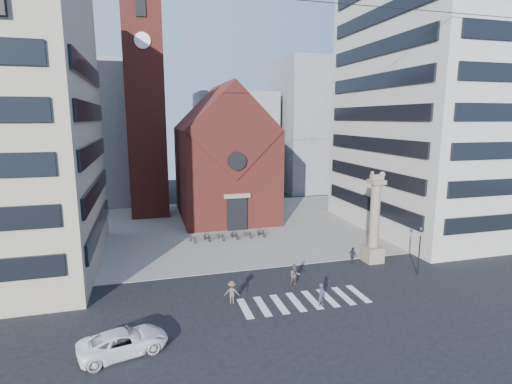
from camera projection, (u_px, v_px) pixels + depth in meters
ground at (284, 286)px, 32.54m from camera, size 120.00×120.00×0.00m
piazza at (234, 226)px, 50.52m from camera, size 46.00×30.00×0.05m
zebra_crossing at (304, 301)px, 29.84m from camera, size 10.20×3.20×0.01m
church at (224, 158)px, 54.78m from camera, size 12.00×16.65×18.00m
campanile at (145, 101)px, 53.53m from camera, size 5.50×5.50×31.20m
building_right at (442, 96)px, 47.31m from camera, size 18.00×22.00×32.00m
bg_block_left at (81, 134)px, 63.12m from camera, size 16.00×14.00×22.00m
bg_block_mid at (235, 142)px, 75.09m from camera, size 14.00×12.00×18.00m
bg_block_right at (320, 126)px, 75.93m from camera, size 16.00×14.00×24.00m
lion_column at (374, 226)px, 37.39m from camera, size 1.63×1.60×8.68m
traffic_light at (419, 250)px, 34.34m from camera, size 0.13×0.16×4.30m
white_car at (124, 342)px, 23.11m from camera, size 5.48×3.54×1.40m
pedestrian_0 at (322, 295)px, 28.96m from camera, size 0.73×0.64×1.68m
pedestrian_1 at (295, 275)px, 32.30m from camera, size 0.96×0.78×1.83m
pedestrian_2 at (353, 256)px, 37.32m from camera, size 0.68×0.99×1.57m
pedestrian_3 at (232, 292)px, 29.28m from camera, size 1.25×0.91×1.73m
scooter_0 at (193, 238)px, 43.68m from camera, size 1.19×1.72×0.86m
scooter_1 at (207, 237)px, 44.09m from camera, size 1.06×1.63×0.95m
scooter_2 at (221, 236)px, 44.51m from camera, size 1.19×1.72×0.86m
scooter_3 at (235, 235)px, 44.92m from camera, size 1.06×1.63×0.95m
scooter_4 at (248, 234)px, 45.34m from camera, size 1.19×1.72×0.86m
scooter_5 at (261, 233)px, 45.74m from camera, size 1.06×1.63×0.95m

